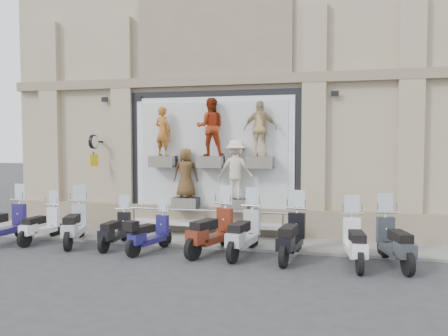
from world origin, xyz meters
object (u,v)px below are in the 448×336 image
(guard_rail, at_px, (205,225))
(scooter_a, at_px, (2,215))
(scooter_g, at_px, (244,223))
(scooter_h, at_px, (291,226))
(scooter_c, at_px, (74,216))
(scooter_f, at_px, (211,221))
(clock_sign_bracket, at_px, (94,146))
(scooter_j, at_px, (395,232))
(scooter_i, at_px, (355,232))
(scooter_d, at_px, (115,222))
(scooter_e, at_px, (150,226))
(scooter_b, at_px, (41,217))

(guard_rail, height_order, scooter_a, scooter_a)
(scooter_g, distance_m, scooter_h, 1.23)
(guard_rail, distance_m, scooter_a, 5.85)
(scooter_a, distance_m, scooter_g, 7.01)
(scooter_c, bearing_deg, scooter_h, -20.93)
(guard_rail, relative_size, scooter_h, 2.45)
(scooter_f, bearing_deg, clock_sign_bracket, 177.08)
(scooter_f, height_order, scooter_g, scooter_f)
(clock_sign_bracket, relative_size, scooter_j, 0.50)
(scooter_a, height_order, scooter_i, scooter_a)
(scooter_f, bearing_deg, scooter_g, 19.01)
(scooter_a, relative_size, scooter_d, 1.19)
(scooter_d, distance_m, scooter_e, 1.17)
(guard_rail, distance_m, scooter_b, 4.82)
(guard_rail, relative_size, scooter_d, 2.91)
(scooter_b, xyz_separation_m, scooter_c, (1.14, -0.05, 0.10))
(clock_sign_bracket, height_order, scooter_f, clock_sign_bracket)
(scooter_d, relative_size, scooter_g, 0.83)
(clock_sign_bracket, height_order, scooter_b, clock_sign_bracket)
(scooter_e, bearing_deg, scooter_i, 16.54)
(scooter_i, bearing_deg, scooter_f, 170.27)
(scooter_g, xyz_separation_m, scooter_h, (1.22, -0.10, -0.01))
(scooter_d, xyz_separation_m, scooter_j, (7.28, -0.20, 0.12))
(scooter_c, relative_size, scooter_d, 1.18)
(scooter_h, bearing_deg, clock_sign_bracket, 171.20)
(scooter_b, distance_m, scooter_i, 8.81)
(scooter_e, bearing_deg, scooter_b, -168.03)
(guard_rail, height_order, clock_sign_bracket, clock_sign_bracket)
(scooter_c, height_order, scooter_f, scooter_f)
(scooter_d, distance_m, scooter_g, 3.65)
(scooter_d, height_order, scooter_j, scooter_j)
(scooter_c, bearing_deg, scooter_e, -26.07)
(clock_sign_bracket, bearing_deg, scooter_b, -112.21)
(clock_sign_bracket, bearing_deg, scooter_a, -126.40)
(guard_rail, distance_m, scooter_h, 3.11)
(clock_sign_bracket, bearing_deg, scooter_h, -17.30)
(scooter_h, bearing_deg, scooter_f, -174.89)
(scooter_b, bearing_deg, scooter_j, 2.20)
(guard_rail, relative_size, clock_sign_bracket, 4.96)
(scooter_b, height_order, scooter_f, scooter_f)
(scooter_e, distance_m, scooter_j, 6.15)
(scooter_a, xyz_separation_m, scooter_d, (3.36, 0.38, -0.13))
(scooter_c, bearing_deg, scooter_d, -20.74)
(scooter_j, bearing_deg, scooter_b, 165.26)
(guard_rail, bearing_deg, scooter_h, -30.64)
(scooter_f, bearing_deg, scooter_a, -156.55)
(scooter_d, bearing_deg, scooter_h, -1.01)
(scooter_e, xyz_separation_m, scooter_h, (3.72, 0.09, 0.13))
(guard_rail, distance_m, scooter_d, 2.63)
(scooter_b, distance_m, scooter_f, 5.20)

